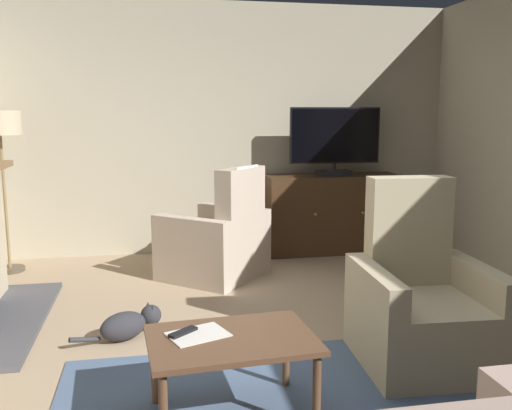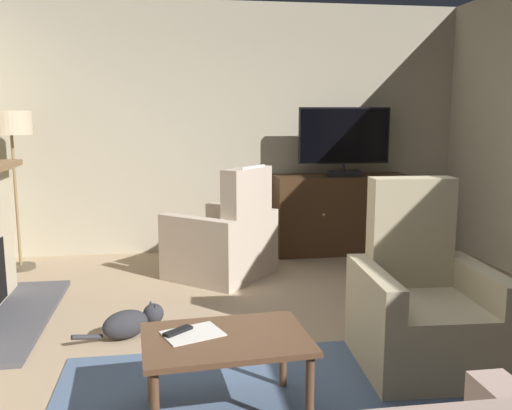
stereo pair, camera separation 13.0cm
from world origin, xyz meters
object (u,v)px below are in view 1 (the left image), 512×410
(cat, at_px, (128,324))
(tv_cabinet, at_px, (332,215))
(folded_newspaper, at_px, (198,334))
(coffee_table, at_px, (232,347))
(television, at_px, (335,140))
(armchair_in_far_corner, at_px, (218,242))
(armchair_facing_sofa, at_px, (422,308))
(tv_remote, at_px, (183,333))
(floor_lamp, at_px, (0,136))

(cat, bearing_deg, tv_cabinet, 43.99)
(tv_cabinet, height_order, folded_newspaper, tv_cabinet)
(coffee_table, distance_m, folded_newspaper, 0.19)
(television, height_order, cat, television)
(armchair_in_far_corner, height_order, cat, armchair_in_far_corner)
(coffee_table, xyz_separation_m, folded_newspaper, (-0.17, 0.06, 0.06))
(tv_cabinet, distance_m, television, 0.88)
(armchair_facing_sofa, distance_m, armchair_in_far_corner, 2.37)
(television, relative_size, armchair_facing_sofa, 0.88)
(armchair_facing_sofa, distance_m, cat, 2.04)
(folded_newspaper, bearing_deg, tv_remote, 145.14)
(tv_remote, height_order, cat, tv_remote)
(cat, bearing_deg, armchair_facing_sofa, -21.02)
(television, distance_m, cat, 3.31)
(tv_cabinet, distance_m, floor_lamp, 3.64)
(floor_lamp, bearing_deg, folded_newspaper, -61.72)
(television, xyz_separation_m, armchair_facing_sofa, (-0.36, -2.84, -0.95))
(tv_remote, bearing_deg, armchair_facing_sofa, -26.56)
(coffee_table, height_order, armchair_in_far_corner, armchair_in_far_corner)
(tv_remote, relative_size, folded_newspaper, 0.57)
(tv_cabinet, relative_size, television, 1.48)
(folded_newspaper, bearing_deg, coffee_table, -40.49)
(tv_cabinet, relative_size, tv_remote, 9.08)
(tv_remote, height_order, floor_lamp, floor_lamp)
(armchair_in_far_corner, bearing_deg, cat, -120.46)
(folded_newspaper, height_order, armchair_in_far_corner, armchair_in_far_corner)
(television, height_order, coffee_table, television)
(tv_remote, relative_size, cat, 0.27)
(armchair_facing_sofa, relative_size, armchair_in_far_corner, 0.99)
(tv_cabinet, relative_size, folded_newspaper, 5.15)
(television, relative_size, tv_remote, 6.13)
(floor_lamp, bearing_deg, cat, -57.58)
(armchair_in_far_corner, bearing_deg, television, 26.91)
(folded_newspaper, xyz_separation_m, cat, (-0.41, 1.12, -0.35))
(armchair_in_far_corner, relative_size, floor_lamp, 0.74)
(tv_cabinet, height_order, television, television)
(tv_remote, relative_size, armchair_facing_sofa, 0.14)
(television, height_order, tv_remote, television)
(tv_cabinet, xyz_separation_m, armchair_in_far_corner, (-1.43, -0.78, -0.08))
(tv_remote, xyz_separation_m, armchair_in_far_corner, (0.48, 2.49, -0.12))
(coffee_table, relative_size, armchair_in_far_corner, 0.76)
(television, xyz_separation_m, armchair_in_far_corner, (-1.43, -0.73, -0.96))
(tv_cabinet, distance_m, tv_remote, 3.79)
(coffee_table, xyz_separation_m, tv_remote, (-0.25, 0.08, 0.07))
(armchair_facing_sofa, distance_m, floor_lamp, 4.28)
(tv_cabinet, height_order, tv_remote, tv_cabinet)
(cat, bearing_deg, armchair_in_far_corner, 59.54)
(armchair_in_far_corner, distance_m, cat, 1.63)
(armchair_facing_sofa, relative_size, cat, 1.86)
(television, height_order, armchair_facing_sofa, television)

